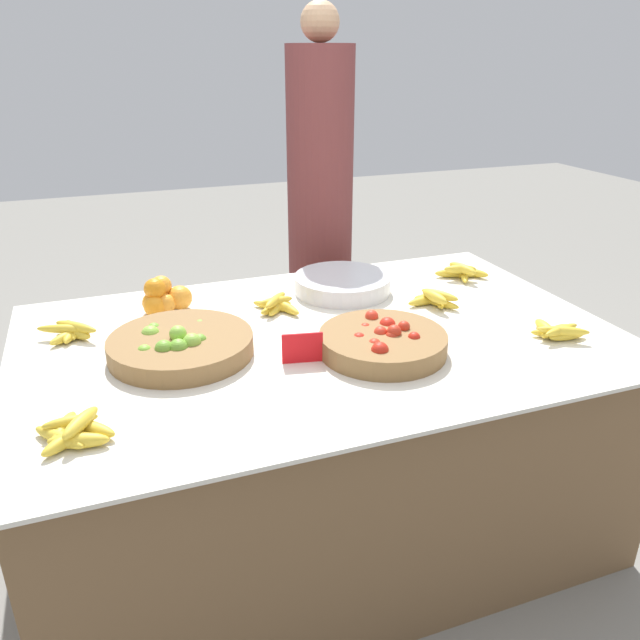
% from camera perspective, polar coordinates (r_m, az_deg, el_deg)
% --- Properties ---
extents(ground_plane, '(12.00, 12.00, 0.00)m').
position_cam_1_polar(ground_plane, '(2.34, 0.00, -17.67)').
color(ground_plane, gray).
extents(market_table, '(1.83, 1.18, 0.72)m').
position_cam_1_polar(market_table, '(2.12, 0.00, -10.27)').
color(market_table, brown).
rests_on(market_table, ground_plane).
extents(lime_bowl, '(0.42, 0.42, 0.09)m').
position_cam_1_polar(lime_bowl, '(1.84, -12.64, -2.25)').
color(lime_bowl, olive).
rests_on(lime_bowl, market_table).
extents(tomato_basket, '(0.37, 0.37, 0.09)m').
position_cam_1_polar(tomato_basket, '(1.83, 5.85, -2.02)').
color(tomato_basket, olive).
rests_on(tomato_basket, market_table).
extents(orange_pile, '(0.17, 0.13, 0.12)m').
position_cam_1_polar(orange_pile, '(2.16, -14.31, 1.89)').
color(orange_pile, orange).
rests_on(orange_pile, market_table).
extents(metal_bowl, '(0.35, 0.35, 0.06)m').
position_cam_1_polar(metal_bowl, '(2.28, 2.06, 3.33)').
color(metal_bowl, silver).
rests_on(metal_bowl, market_table).
extents(price_sign, '(0.11, 0.03, 0.09)m').
position_cam_1_polar(price_sign, '(1.75, -1.62, -2.57)').
color(price_sign, red).
rests_on(price_sign, market_table).
extents(banana_bunch_front_left, '(0.16, 0.18, 0.05)m').
position_cam_1_polar(banana_bunch_front_left, '(2.05, 20.89, -0.97)').
color(banana_bunch_front_left, gold).
rests_on(banana_bunch_front_left, market_table).
extents(banana_bunch_middle_left, '(0.18, 0.18, 0.05)m').
position_cam_1_polar(banana_bunch_middle_left, '(2.06, -21.80, -0.94)').
color(banana_bunch_middle_left, gold).
rests_on(banana_bunch_middle_left, market_table).
extents(banana_bunch_front_center, '(0.14, 0.17, 0.06)m').
position_cam_1_polar(banana_bunch_front_center, '(2.11, -3.86, 1.38)').
color(banana_bunch_front_center, gold).
rests_on(banana_bunch_front_center, market_table).
extents(banana_bunch_back_center, '(0.20, 0.18, 0.06)m').
position_cam_1_polar(banana_bunch_back_center, '(2.48, 12.84, 4.33)').
color(banana_bunch_back_center, gold).
rests_on(banana_bunch_back_center, market_table).
extents(banana_bunch_middle_right, '(0.19, 0.18, 0.06)m').
position_cam_1_polar(banana_bunch_middle_right, '(1.53, -21.63, -9.48)').
color(banana_bunch_middle_right, gold).
rests_on(banana_bunch_middle_right, market_table).
extents(banana_bunch_front_right, '(0.17, 0.17, 0.06)m').
position_cam_1_polar(banana_bunch_front_right, '(2.19, 10.43, 1.94)').
color(banana_bunch_front_right, gold).
rests_on(banana_bunch_front_right, market_table).
extents(vendor_person, '(0.29, 0.29, 1.72)m').
position_cam_1_polar(vendor_person, '(2.83, 0.00, 8.48)').
color(vendor_person, brown).
rests_on(vendor_person, ground_plane).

